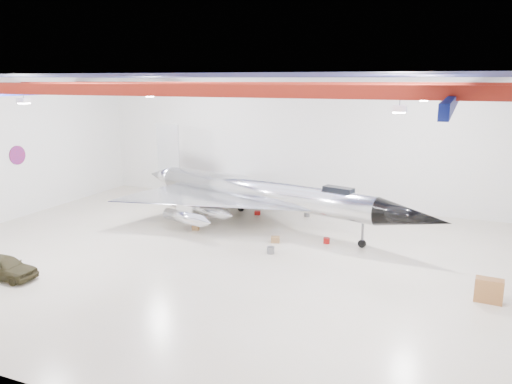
% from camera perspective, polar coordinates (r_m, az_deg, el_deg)
% --- Properties ---
extents(floor, '(40.00, 40.00, 0.00)m').
position_cam_1_polar(floor, '(31.40, -2.22, -7.45)').
color(floor, '#BEB397').
rests_on(floor, ground).
extents(wall_back, '(40.00, 0.00, 40.00)m').
position_cam_1_polar(wall_back, '(43.86, 6.01, 5.69)').
color(wall_back, silver).
rests_on(wall_back, floor).
extents(ceiling, '(40.00, 40.00, 0.00)m').
position_cam_1_polar(ceiling, '(29.48, -2.41, 13.06)').
color(ceiling, '#0A0F38').
rests_on(ceiling, wall_back).
extents(ceiling_structure, '(39.50, 29.50, 1.08)m').
position_cam_1_polar(ceiling_structure, '(29.48, -2.40, 11.74)').
color(ceiling_structure, maroon).
rests_on(ceiling_structure, ceiling).
extents(wall_roundel, '(0.10, 1.50, 1.50)m').
position_cam_1_polar(wall_roundel, '(43.68, -25.61, 3.82)').
color(wall_roundel, '#B21414').
rests_on(wall_roundel, wall_left).
extents(jet_aircraft, '(25.82, 18.26, 7.16)m').
position_cam_1_polar(jet_aircraft, '(37.40, 0.38, -0.37)').
color(jet_aircraft, silver).
rests_on(jet_aircraft, floor).
extents(jeep, '(3.90, 1.64, 1.32)m').
position_cam_1_polar(jeep, '(31.30, -26.81, -7.65)').
color(jeep, '#332E19').
rests_on(jeep, floor).
extents(desk, '(1.36, 0.75, 1.21)m').
position_cam_1_polar(desk, '(27.74, 25.07, -10.15)').
color(desk, brown).
rests_on(desk, floor).
extents(crate_ply, '(0.59, 0.53, 0.35)m').
position_cam_1_polar(crate_ply, '(37.07, -6.92, -4.06)').
color(crate_ply, olive).
rests_on(crate_ply, floor).
extents(toolbox_red, '(0.55, 0.48, 0.33)m').
position_cam_1_polar(toolbox_red, '(40.87, 0.18, -2.39)').
color(toolbox_red, maroon).
rests_on(toolbox_red, floor).
extents(engine_drum, '(0.50, 0.50, 0.44)m').
position_cam_1_polar(engine_drum, '(31.96, 1.68, -6.66)').
color(engine_drum, '#59595B').
rests_on(engine_drum, floor).
extents(crate_small, '(0.46, 0.41, 0.27)m').
position_cam_1_polar(crate_small, '(42.33, -8.70, -2.05)').
color(crate_small, '#59595B').
rests_on(crate_small, floor).
extents(tool_chest, '(0.48, 0.48, 0.39)m').
position_cam_1_polar(tool_chest, '(34.17, 8.07, -5.52)').
color(tool_chest, maroon).
rests_on(tool_chest, floor).
extents(oil_barrel, '(0.70, 0.63, 0.41)m').
position_cam_1_polar(oil_barrel, '(34.07, 2.23, -5.44)').
color(oil_barrel, olive).
rests_on(oil_barrel, floor).
extents(spares_box, '(0.58, 0.58, 0.41)m').
position_cam_1_polar(spares_box, '(40.55, 5.84, -2.52)').
color(spares_box, '#59595B').
rests_on(spares_box, floor).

